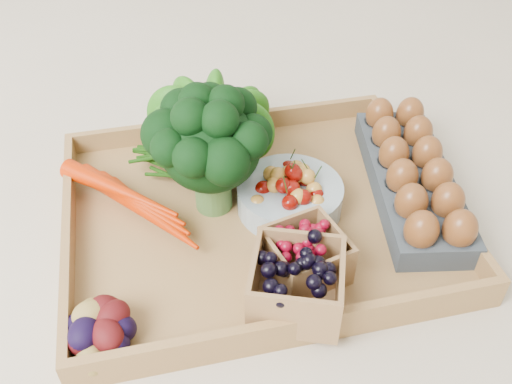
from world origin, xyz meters
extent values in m
plane|color=beige|center=(0.00, 0.00, 0.00)|extent=(4.00, 4.00, 0.00)
cube|color=#A37844|center=(0.00, 0.00, 0.01)|extent=(0.55, 0.45, 0.01)
sphere|color=#22550D|center=(-0.03, 0.16, 0.08)|extent=(0.14, 0.14, 0.14)
cylinder|color=#8C9EA5|center=(0.05, 0.01, 0.04)|extent=(0.16, 0.16, 0.04)
cube|color=#394149|center=(0.25, 0.00, 0.03)|extent=(0.17, 0.34, 0.04)
cube|color=black|center=(0.01, -0.17, 0.05)|extent=(0.14, 0.14, 0.08)
cube|color=maroon|center=(0.04, -0.12, 0.05)|extent=(0.11, 0.11, 0.06)
camera|label=1|loc=(-0.14, -0.60, 0.60)|focal=40.00mm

